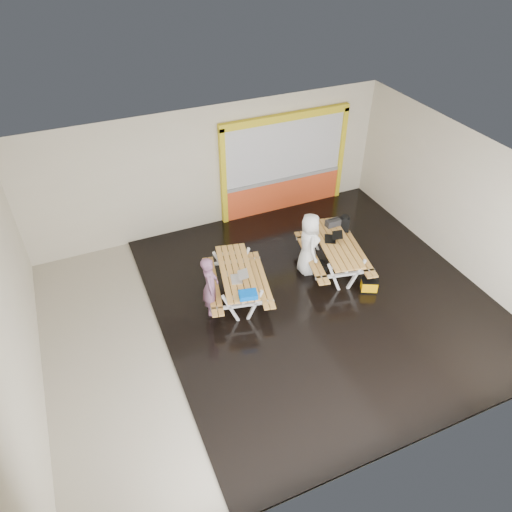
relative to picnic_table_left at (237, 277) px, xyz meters
name	(u,v)px	position (x,y,z in m)	size (l,w,h in m)	color
room	(273,252)	(0.54, -0.77, 1.12)	(10.02, 8.02, 3.52)	#BBB19E
deck	(319,296)	(1.79, -0.77, -0.61)	(7.50, 7.98, 0.05)	black
kiosk	(284,166)	(2.74, 3.17, 0.81)	(3.88, 0.16, 3.00)	#EB5023
picnic_table_left	(237,277)	(0.00, 0.00, 0.00)	(1.81, 2.32, 0.83)	gold
picnic_table_right	(334,249)	(2.63, 0.02, 0.03)	(1.87, 2.41, 0.87)	gold
person_left	(210,286)	(-0.73, -0.28, 0.23)	(0.55, 0.36, 1.50)	#774C69
person_right	(309,244)	(1.97, 0.18, 0.27)	(0.81, 0.53, 1.66)	white
laptop_left	(239,277)	(-0.06, -0.29, 0.25)	(0.45, 0.43, 0.16)	silver
laptop_right	(333,237)	(2.63, 0.16, 0.29)	(0.56, 0.54, 0.18)	black
blue_pouch	(248,295)	(-0.09, -0.90, 0.25)	(0.39, 0.27, 0.11)	blue
toolbox	(333,223)	(2.95, 0.69, 0.32)	(0.39, 0.20, 0.22)	black
backpack	(344,224)	(3.33, 0.73, 0.16)	(0.33, 0.29, 0.46)	black
dark_case	(317,268)	(2.22, 0.09, -0.50)	(0.43, 0.32, 0.16)	black
fluke_bag	(369,286)	(2.98, -1.09, -0.42)	(0.46, 0.40, 0.34)	black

